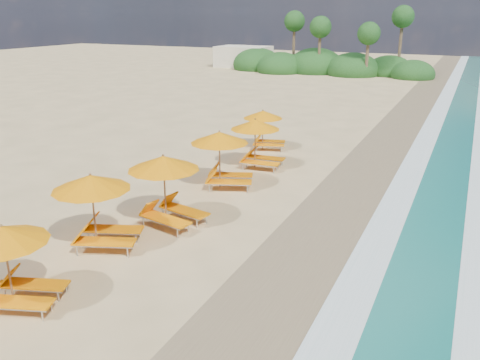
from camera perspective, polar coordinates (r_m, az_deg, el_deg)
ground at (r=19.70m, az=0.00°, el=-3.31°), size 160.00×160.00×0.00m
wet_sand at (r=18.49m, az=11.34°, el=-5.21°), size 4.00×160.00×0.01m
surf_foam at (r=18.13m, az=19.67°, el=-6.42°), size 4.00×160.00×0.01m
station_0 at (r=14.25m, az=-24.49°, el=-8.40°), size 2.97×2.91×2.32m
station_1 at (r=16.75m, az=-15.81°, el=-2.88°), size 3.30×3.25×2.55m
station_2 at (r=18.03m, az=-8.17°, el=-0.66°), size 3.15×3.02×2.62m
station_3 at (r=21.72m, az=-1.83°, el=2.81°), size 3.31×3.27×2.56m
station_4 at (r=24.57m, az=2.15°, el=4.57°), size 2.78×2.60×2.47m
station_5 at (r=28.04m, az=2.97°, el=6.08°), size 2.82×2.74×2.24m
treeline at (r=64.83m, az=9.42°, el=12.85°), size 25.80×8.80×9.74m
beach_building at (r=71.31m, az=0.40°, el=13.94°), size 7.00×5.00×2.80m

